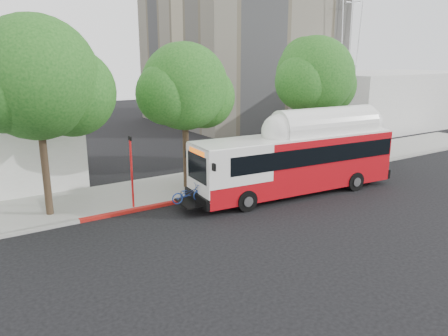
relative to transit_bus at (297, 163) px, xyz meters
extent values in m
plane|color=black|center=(-3.95, -1.73, -1.85)|extent=(120.00, 120.00, 0.00)
cube|color=gray|center=(-3.95, 4.77, -1.77)|extent=(60.00, 5.00, 0.15)
cube|color=gray|center=(-3.95, 2.17, -1.77)|extent=(60.00, 0.30, 0.15)
cube|color=#9F1611|center=(-6.95, 2.17, -1.77)|extent=(10.00, 0.32, 0.16)
cylinder|color=#2D2116|center=(-12.95, 3.77, 1.19)|extent=(0.36, 0.36, 6.08)
sphere|color=#174814|center=(-12.95, 3.77, 4.99)|extent=(5.80, 5.80, 5.80)
sphere|color=#174814|center=(-11.35, 3.97, 4.23)|extent=(4.35, 4.35, 4.35)
cylinder|color=#2D2116|center=(-4.95, 4.27, 0.87)|extent=(0.36, 0.36, 5.44)
sphere|color=#174814|center=(-4.95, 4.27, 4.27)|extent=(5.00, 5.00, 5.00)
sphere|color=#174814|center=(-3.57, 4.47, 3.59)|extent=(3.75, 3.75, 3.75)
cylinder|color=#2D2116|center=(5.05, 4.07, 1.03)|extent=(0.36, 0.36, 5.76)
sphere|color=#174814|center=(5.05, 4.07, 4.63)|extent=(5.40, 5.40, 5.40)
sphere|color=#174814|center=(6.54, 4.27, 3.91)|extent=(4.05, 4.05, 4.05)
cube|color=silver|center=(26.05, 14.27, 1.15)|extent=(20.00, 12.00, 6.00)
cube|color=#B40C14|center=(-0.09, 0.01, 0.01)|extent=(12.57, 3.64, 3.00)
cube|color=black|center=(0.42, -0.03, 0.63)|extent=(11.34, 3.60, 0.98)
cube|color=white|center=(-0.09, 0.01, 1.55)|extent=(12.56, 3.55, 0.10)
cube|color=white|center=(1.97, -0.15, 1.82)|extent=(6.75, 2.57, 0.57)
cube|color=black|center=(-6.84, 0.53, -1.33)|extent=(0.97, 1.92, 0.06)
imported|color=navy|center=(-6.84, 0.53, -0.83)|extent=(0.75, 1.82, 0.93)
cylinder|color=red|center=(-9.05, 2.47, 0.01)|extent=(0.11, 0.11, 3.70)
cube|color=black|center=(-9.05, 2.47, 1.95)|extent=(0.05, 0.37, 0.23)
camera|label=1|loc=(-16.76, -18.25, 5.99)|focal=35.00mm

